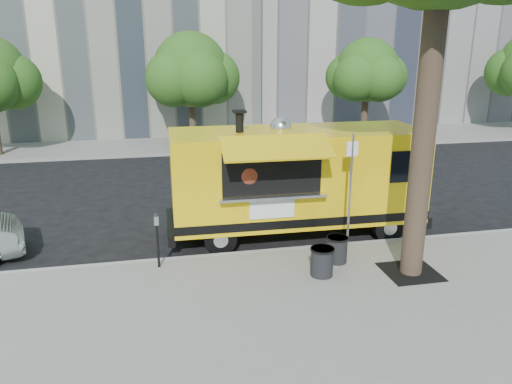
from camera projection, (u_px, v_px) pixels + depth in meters
ground at (271, 241)px, 13.51m from camera, size 120.00×120.00×0.00m
sidewalk at (318, 314)px, 9.74m from camera, size 60.00×6.00×0.15m
curb at (279, 252)px, 12.62m from camera, size 60.00×0.14×0.16m
far_sidewalk at (211, 142)px, 26.13m from camera, size 60.00×5.00×0.15m
tree_well at (410, 272)px, 11.35m from camera, size 1.20×1.20×0.02m
far_tree_b at (191, 70)px, 24.09m from camera, size 3.60×3.60×5.50m
far_tree_c at (367, 70)px, 25.59m from camera, size 3.24×3.24×5.21m
sign_post at (350, 188)px, 11.82m from camera, size 0.28×0.06×3.00m
parking_meter at (157, 234)px, 11.37m from camera, size 0.11×0.11×1.33m
food_truck at (296, 178)px, 13.47m from camera, size 7.07×3.31×3.48m
trash_bin_left at (322, 261)px, 11.11m from camera, size 0.55×0.55×0.65m
trash_bin_right at (337, 249)px, 11.79m from camera, size 0.52×0.52×0.63m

